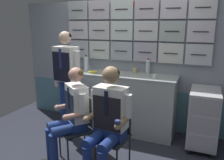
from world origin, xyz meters
TOP-DOWN VIEW (x-y plane):
  - galley_bulkhead at (0.01, 1.37)m, footprint 4.20×0.14m
  - galley_counter at (-0.01, 1.09)m, footprint 1.68×0.53m
  - service_trolley at (1.22, 1.00)m, footprint 0.40×0.65m
  - folding_chair_left at (-0.24, 0.08)m, footprint 0.56×0.56m
  - crew_member_left at (-0.34, -0.04)m, footprint 0.62×0.65m
  - folding_chair_center at (0.21, 0.05)m, footprint 0.44×0.44m
  - crew_member_center at (0.19, -0.11)m, footprint 0.52×0.66m
  - crew_member_standing at (-0.78, 0.58)m, footprint 0.52×0.32m
  - water_bottle_blue_cap at (-0.72, 1.08)m, footprint 0.08×0.08m
  - water_bottle_short at (0.32, 1.26)m, footprint 0.07×0.07m
  - paper_cup_tan at (0.10, 1.26)m, footprint 0.08×0.08m
  - paper_cup_blue at (0.49, 0.98)m, footprint 0.06×0.06m
  - coffee_cup_white at (-0.75, 1.20)m, footprint 0.06×0.06m
  - snack_banana at (-0.53, 0.97)m, footprint 0.17×0.10m

SIDE VIEW (x-z plane):
  - service_trolley at x=1.22m, z-range 0.03..0.90m
  - galley_counter at x=-0.01m, z-range 0.00..0.98m
  - folding_chair_left at x=-0.24m, z-range 0.10..0.96m
  - folding_chair_center at x=0.21m, z-range 0.10..0.96m
  - crew_member_left at x=-0.34m, z-range 0.06..1.32m
  - crew_member_center at x=0.19m, z-range 0.08..1.39m
  - crew_member_standing at x=-0.78m, z-range 0.16..1.82m
  - snack_banana at x=-0.53m, z-range 0.98..1.02m
  - paper_cup_blue at x=0.49m, z-range 0.98..1.05m
  - coffee_cup_white at x=-0.75m, z-range 0.98..1.05m
  - paper_cup_tan at x=0.10m, z-range 0.98..1.06m
  - water_bottle_short at x=0.32m, z-range 0.97..1.22m
  - water_bottle_blue_cap at x=-0.72m, z-range 0.97..1.25m
  - galley_bulkhead at x=0.01m, z-range 0.07..2.22m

